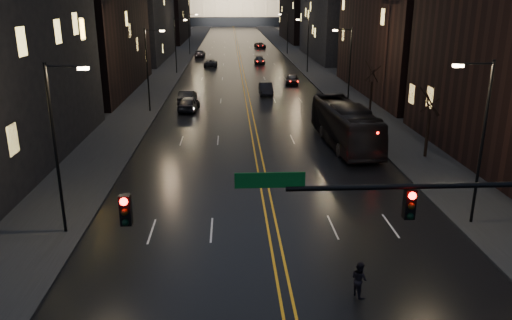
{
  "coord_description": "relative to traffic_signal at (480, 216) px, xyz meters",
  "views": [
    {
      "loc": [
        -2.2,
        -14.49,
        11.84
      ],
      "look_at": [
        -0.81,
        11.57,
        3.43
      ],
      "focal_mm": 35.0,
      "sensor_mm": 36.0,
      "label": 1
    }
  ],
  "objects": [
    {
      "name": "streetlamp_right_dist",
      "position": [
        4.91,
        100.0,
        -0.02
      ],
      "size": [
        2.13,
        0.25,
        9.0
      ],
      "color": "black",
      "rests_on": "ground"
    },
    {
      "name": "road",
      "position": [
        -5.91,
        130.0,
        -5.09
      ],
      "size": [
        20.0,
        320.0,
        0.02
      ],
      "primitive_type": "cube",
      "color": "black",
      "rests_on": "ground"
    },
    {
      "name": "oncoming_car_d",
      "position": [
        -14.41,
        95.82,
        -4.37
      ],
      "size": [
        2.24,
        5.12,
        1.46
      ],
      "primitive_type": "imported",
      "rotation": [
        0.0,
        0.0,
        3.1
      ],
      "color": "black",
      "rests_on": "ground"
    },
    {
      "name": "center_line",
      "position": [
        -5.91,
        130.0,
        -5.08
      ],
      "size": [
        0.62,
        320.0,
        0.01
      ],
      "primitive_type": "cube",
      "color": "orange",
      "rests_on": "road"
    },
    {
      "name": "oncoming_car_c",
      "position": [
        -11.51,
        78.92,
        -4.41
      ],
      "size": [
        2.45,
        5.05,
        1.39
      ],
      "primitive_type": "imported",
      "rotation": [
        0.0,
        0.0,
        3.11
      ],
      "color": "black",
      "rests_on": "ground"
    },
    {
      "name": "pedestrian_b",
      "position": [
        -2.85,
        3.43,
        -4.32
      ],
      "size": [
        0.7,
        0.87,
        1.57
      ],
      "primitive_type": "imported",
      "rotation": [
        0.0,
        0.0,
        2.0
      ],
      "color": "black",
      "rests_on": "ground"
    },
    {
      "name": "receding_car_a",
      "position": [
        -3.41,
        49.86,
        -4.32
      ],
      "size": [
        1.67,
        4.74,
        1.56
      ],
      "primitive_type": "imported",
      "rotation": [
        0.0,
        0.0,
        0.0
      ],
      "color": "black",
      "rests_on": "ground"
    },
    {
      "name": "sidewalk_right",
      "position": [
        8.09,
        130.0,
        -5.02
      ],
      "size": [
        8.0,
        320.0,
        0.16
      ],
      "primitive_type": "cube",
      "color": "black",
      "rests_on": "ground"
    },
    {
      "name": "streetlamp_left_mid",
      "position": [
        -16.72,
        40.0,
        -0.02
      ],
      "size": [
        2.13,
        0.25,
        9.0
      ],
      "color": "black",
      "rests_on": "ground"
    },
    {
      "name": "oncoming_car_b",
      "position": [
        -13.12,
        44.41,
        -4.28
      ],
      "size": [
        2.0,
        5.09,
        1.65
      ],
      "primitive_type": "imported",
      "rotation": [
        0.0,
        0.0,
        3.09
      ],
      "color": "black",
      "rests_on": "ground"
    },
    {
      "name": "building_left_far",
      "position": [
        -26.91,
        92.0,
        4.9
      ],
      "size": [
        12.0,
        34.0,
        20.0
      ],
      "primitive_type": "cube",
      "color": "black",
      "rests_on": "ground"
    },
    {
      "name": "tree_right_mid",
      "position": [
        7.09,
        22.0,
        -0.58
      ],
      "size": [
        2.4,
        2.4,
        6.65
      ],
      "color": "black",
      "rests_on": "ground"
    },
    {
      "name": "tree_right_far",
      "position": [
        7.09,
        38.0,
        -0.58
      ],
      "size": [
        2.4,
        2.4,
        6.65
      ],
      "color": "black",
      "rests_on": "ground"
    },
    {
      "name": "bus",
      "position": [
        1.6,
        26.1,
        -3.33
      ],
      "size": [
        3.65,
        12.85,
        3.54
      ],
      "primitive_type": "imported",
      "rotation": [
        0.0,
        0.0,
        0.05
      ],
      "color": "black",
      "rests_on": "ground"
    },
    {
      "name": "streetlamp_right_mid",
      "position": [
        4.91,
        40.0,
        -0.02
      ],
      "size": [
        2.13,
        0.25,
        9.0
      ],
      "color": "black",
      "rests_on": "ground"
    },
    {
      "name": "building_right_dist",
      "position": [
        15.09,
        140.0,
        5.9
      ],
      "size": [
        12.0,
        40.0,
        22.0
      ],
      "primitive_type": "cube",
      "color": "black",
      "rests_on": "ground"
    },
    {
      "name": "streetlamp_right_near",
      "position": [
        4.91,
        10.0,
        -0.02
      ],
      "size": [
        2.13,
        0.25,
        9.0
      ],
      "color": "black",
      "rests_on": "ground"
    },
    {
      "name": "receding_car_b",
      "position": [
        1.06,
        58.12,
        -4.32
      ],
      "size": [
        2.41,
        4.77,
        1.56
      ],
      "primitive_type": "imported",
      "rotation": [
        0.0,
        0.0,
        -0.13
      ],
      "color": "black",
      "rests_on": "ground"
    },
    {
      "name": "oncoming_car_a",
      "position": [
        -12.66,
        40.47,
        -4.28
      ],
      "size": [
        2.46,
        5.01,
        1.64
      ],
      "primitive_type": "imported",
      "rotation": [
        0.0,
        0.0,
        3.03
      ],
      "color": "black",
      "rests_on": "ground"
    },
    {
      "name": "streetlamp_right_far",
      "position": [
        4.91,
        70.0,
        -0.02
      ],
      "size": [
        2.13,
        0.25,
        9.0
      ],
      "color": "black",
      "rests_on": "ground"
    },
    {
      "name": "streetlamp_left_dist",
      "position": [
        -16.72,
        100.0,
        -0.02
      ],
      "size": [
        2.13,
        0.25,
        9.0
      ],
      "color": "black",
      "rests_on": "ground"
    },
    {
      "name": "sidewalk_left",
      "position": [
        -19.91,
        130.0,
        -5.02
      ],
      "size": [
        8.0,
        320.0,
        0.16
      ],
      "primitive_type": "cube",
      "color": "black",
      "rests_on": "ground"
    },
    {
      "name": "traffic_signal",
      "position": [
        0.0,
        0.0,
        0.0
      ],
      "size": [
        17.29,
        0.45,
        7.0
      ],
      "color": "black",
      "rests_on": "ground"
    },
    {
      "name": "streetlamp_left_near",
      "position": [
        -16.72,
        10.0,
        -0.02
      ],
      "size": [
        2.13,
        0.25,
        9.0
      ],
      "color": "black",
      "rests_on": "ground"
    },
    {
      "name": "receding_car_d",
      "position": [
        -0.13,
        115.76,
        -4.39
      ],
      "size": [
        3.0,
        5.36,
        1.42
      ],
      "primitive_type": "imported",
      "rotation": [
        0.0,
        0.0,
        0.13
      ],
      "color": "black",
      "rests_on": "ground"
    },
    {
      "name": "receding_car_c",
      "position": [
        -2.25,
        82.45,
        -4.42
      ],
      "size": [
        1.99,
        4.74,
        1.37
      ],
      "primitive_type": "imported",
      "rotation": [
        0.0,
        0.0,
        0.02
      ],
      "color": "black",
      "rests_on": "ground"
    },
    {
      "name": "streetlamp_left_far",
      "position": [
        -16.72,
        70.0,
        -0.02
      ],
      "size": [
        2.13,
        0.25,
        9.0
      ],
      "color": "black",
      "rests_on": "ground"
    }
  ]
}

